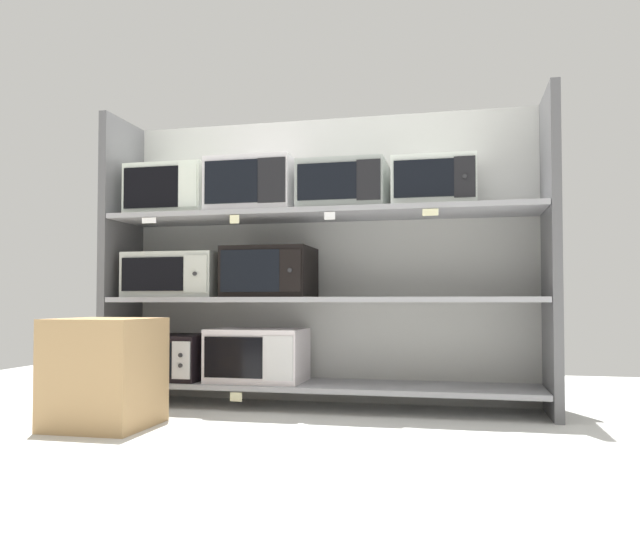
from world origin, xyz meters
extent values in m
cube|color=silver|center=(0.00, -1.00, -0.01)|extent=(6.50, 6.00, 0.02)
cube|color=#B2B2AD|center=(0.00, 0.25, 0.88)|extent=(2.70, 0.04, 1.76)
cube|color=#5B5B5E|center=(-1.28, 0.00, 0.88)|extent=(0.05, 0.46, 1.76)
cube|color=#5B5B5E|center=(1.28, 0.00, 0.88)|extent=(0.05, 0.46, 1.76)
cube|color=#99999E|center=(0.00, 0.00, 0.13)|extent=(2.50, 0.46, 0.03)
cube|color=black|center=(-0.95, 0.00, 0.28)|extent=(0.48, 0.41, 0.27)
cube|color=black|center=(-1.00, -0.21, 0.28)|extent=(0.34, 0.01, 0.20)
cube|color=silver|center=(-0.77, -0.21, 0.28)|extent=(0.11, 0.01, 0.22)
cylinder|color=#262628|center=(-0.77, -0.22, 0.25)|extent=(0.02, 0.01, 0.02)
cylinder|color=#262628|center=(-0.77, -0.22, 0.31)|extent=(0.02, 0.01, 0.02)
cube|color=silver|center=(-0.38, 0.00, 0.30)|extent=(0.56, 0.37, 0.31)
cube|color=black|center=(-0.46, -0.19, 0.30)|extent=(0.35, 0.01, 0.23)
cube|color=silver|center=(-0.20, -0.19, 0.30)|extent=(0.17, 0.01, 0.25)
cube|color=orange|center=(-0.94, -0.24, 0.09)|extent=(0.06, 0.00, 0.03)
cube|color=beige|center=(-0.43, -0.24, 0.08)|extent=(0.07, 0.00, 0.05)
cube|color=#99999E|center=(0.00, 0.00, 0.63)|extent=(2.50, 0.46, 0.03)
cube|color=#BABEB5|center=(-0.90, 0.00, 0.78)|extent=(0.57, 0.36, 0.27)
cube|color=black|center=(-0.97, -0.18, 0.78)|extent=(0.39, 0.01, 0.20)
cube|color=#BABEB5|center=(-0.70, -0.18, 0.78)|extent=(0.14, 0.01, 0.22)
cylinder|color=#262628|center=(-0.70, -0.19, 0.78)|extent=(0.02, 0.01, 0.02)
cube|color=black|center=(-0.30, 0.00, 0.79)|extent=(0.50, 0.39, 0.30)
cube|color=black|center=(-0.36, -0.20, 0.79)|extent=(0.35, 0.01, 0.24)
cube|color=black|center=(-0.12, -0.20, 0.79)|extent=(0.12, 0.01, 0.24)
cylinder|color=#262628|center=(-0.12, -0.21, 0.79)|extent=(0.02, 0.01, 0.02)
cube|color=#99999E|center=(0.00, 0.00, 1.13)|extent=(2.50, 0.46, 0.03)
cube|color=silver|center=(-0.94, 0.00, 1.30)|extent=(0.50, 0.32, 0.31)
cube|color=black|center=(-0.99, -0.17, 1.30)|extent=(0.35, 0.01, 0.25)
cube|color=silver|center=(-0.76, -0.17, 1.30)|extent=(0.12, 0.01, 0.25)
cube|color=silver|center=(-0.40, 0.00, 1.30)|extent=(0.51, 0.42, 0.32)
cube|color=black|center=(-0.47, -0.21, 1.30)|extent=(0.32, 0.01, 0.25)
cube|color=black|center=(-0.23, -0.21, 1.30)|extent=(0.16, 0.01, 0.25)
cube|color=#A0A8A2|center=(0.15, 0.00, 1.28)|extent=(0.49, 0.41, 0.28)
cube|color=black|center=(0.08, -0.21, 1.28)|extent=(0.33, 0.01, 0.20)
cube|color=black|center=(0.32, -0.21, 1.28)|extent=(0.13, 0.01, 0.22)
cube|color=silver|center=(0.66, 0.00, 1.28)|extent=(0.46, 0.36, 0.27)
cube|color=black|center=(0.61, -0.19, 1.28)|extent=(0.32, 0.01, 0.20)
cube|color=black|center=(0.83, -0.19, 1.28)|extent=(0.11, 0.01, 0.22)
cylinder|color=#262628|center=(0.83, -0.20, 1.28)|extent=(0.02, 0.01, 0.02)
cube|color=white|center=(-0.97, -0.24, 1.09)|extent=(0.09, 0.00, 0.03)
cube|color=beige|center=(-0.44, -0.24, 1.08)|extent=(0.06, 0.00, 0.05)
cube|color=white|center=(0.11, -0.24, 1.08)|extent=(0.06, 0.00, 0.04)
cube|color=beige|center=(0.65, -0.24, 1.09)|extent=(0.08, 0.00, 0.04)
cube|color=tan|center=(-0.92, -0.76, 0.27)|extent=(0.46, 0.46, 0.53)
camera|label=1|loc=(0.79, -3.57, 0.62)|focal=35.26mm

